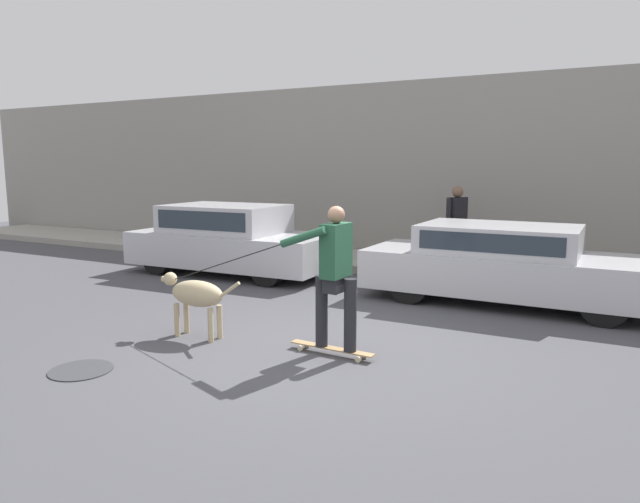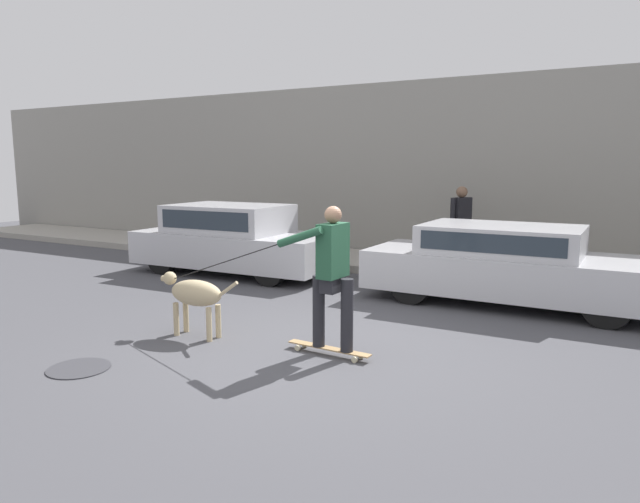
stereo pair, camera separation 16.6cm
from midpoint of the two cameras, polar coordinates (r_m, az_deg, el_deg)
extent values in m
plane|color=#47474C|center=(6.71, 0.91, -10.16)|extent=(36.00, 36.00, 0.00)
cube|color=gray|center=(12.86, 15.85, 7.65)|extent=(32.00, 0.30, 4.01)
cube|color=#A39E93|center=(11.85, 14.06, -1.73)|extent=(30.00, 2.14, 0.16)
cylinder|color=black|center=(11.55, -0.62, -0.57)|extent=(0.62, 0.22, 0.62)
cylinder|color=black|center=(10.26, -4.58, -1.78)|extent=(0.62, 0.22, 0.62)
cylinder|color=black|center=(12.92, -10.63, 0.27)|extent=(0.62, 0.22, 0.62)
cylinder|color=black|center=(11.78, -15.14, -0.69)|extent=(0.62, 0.22, 0.62)
cube|color=#BCBCC1|center=(11.54, -7.97, 0.33)|extent=(4.16, 1.89, 0.64)
cube|color=#BCBCC1|center=(11.57, -8.70, 3.30)|extent=(2.34, 1.65, 0.55)
cube|color=#28333D|center=(10.94, -11.14, 3.07)|extent=(2.01, 0.08, 0.35)
cylinder|color=black|center=(9.98, 27.61, -2.97)|extent=(0.64, 0.20, 0.64)
cylinder|color=black|center=(8.56, 27.26, -4.74)|extent=(0.64, 0.20, 0.64)
cylinder|color=black|center=(10.42, 12.30, -1.72)|extent=(0.64, 0.20, 0.64)
cylinder|color=black|center=(9.07, 9.58, -3.18)|extent=(0.64, 0.20, 0.64)
cube|color=#BCBCC1|center=(9.37, 19.09, -2.06)|extent=(4.45, 1.71, 0.61)
cube|color=#BCBCC1|center=(9.33, 18.17, 1.18)|extent=(2.37, 1.53, 0.43)
cube|color=#28333D|center=(8.58, 17.17, 0.75)|extent=(2.08, 0.02, 0.28)
cylinder|color=tan|center=(7.53, -13.56, -6.60)|extent=(0.07, 0.07, 0.43)
cylinder|color=tan|center=(7.66, -12.66, -6.30)|extent=(0.07, 0.07, 0.43)
cylinder|color=tan|center=(7.19, -10.38, -7.21)|extent=(0.07, 0.07, 0.43)
cylinder|color=tan|center=(7.33, -9.49, -6.88)|extent=(0.07, 0.07, 0.43)
ellipsoid|color=tan|center=(7.34, -11.64, -4.08)|extent=(0.76, 0.34, 0.33)
sphere|color=tan|center=(7.59, -14.18, -2.61)|extent=(0.17, 0.17, 0.17)
cylinder|color=tan|center=(7.64, -14.60, -2.64)|extent=(0.10, 0.08, 0.08)
cylinder|color=tan|center=(7.01, -8.53, -3.76)|extent=(0.30, 0.05, 0.23)
cylinder|color=beige|center=(6.78, -1.54, -9.62)|extent=(0.07, 0.03, 0.07)
cylinder|color=beige|center=(6.90, -0.84, -9.29)|extent=(0.07, 0.03, 0.07)
cylinder|color=beige|center=(6.41, 4.23, -10.74)|extent=(0.07, 0.03, 0.07)
cylinder|color=beige|center=(6.54, 4.86, -10.36)|extent=(0.07, 0.03, 0.07)
cube|color=#A88456|center=(6.64, 1.60, -9.65)|extent=(1.06, 0.18, 0.02)
cylinder|color=#232328|center=(6.58, 0.62, -5.96)|extent=(0.14, 0.14, 0.83)
cylinder|color=#232328|center=(6.40, 3.46, -6.40)|extent=(0.14, 0.14, 0.83)
cube|color=#232328|center=(6.41, 2.03, -3.31)|extent=(0.19, 0.33, 0.17)
cube|color=#235138|center=(6.35, 2.05, 0.10)|extent=(0.22, 0.42, 0.61)
sphere|color=#997056|center=(6.30, 2.07, 3.70)|extent=(0.19, 0.19, 0.19)
cylinder|color=#235138|center=(6.56, 3.14, 0.09)|extent=(0.09, 0.09, 0.58)
cylinder|color=#235138|center=(6.25, -1.28, 1.46)|extent=(0.58, 0.10, 0.27)
cylinder|color=black|center=(6.97, -9.21, -1.17)|extent=(1.73, 0.05, 0.61)
cylinder|color=brown|center=(11.82, 14.45, 0.56)|extent=(0.15, 0.15, 0.79)
cylinder|color=brown|center=(11.69, 13.96, 0.49)|extent=(0.15, 0.15, 0.79)
cube|color=black|center=(11.68, 14.33, 3.84)|extent=(0.35, 0.47, 0.58)
cylinder|color=black|center=(11.89, 15.08, 3.96)|extent=(0.09, 0.09, 0.55)
cylinder|color=black|center=(11.48, 13.56, 3.86)|extent=(0.09, 0.09, 0.55)
sphere|color=brown|center=(11.66, 14.41, 5.79)|extent=(0.22, 0.22, 0.22)
cube|color=black|center=(11.92, 15.01, 2.02)|extent=(0.20, 0.30, 0.26)
cylinder|color=#38383D|center=(6.71, -22.31, -10.76)|extent=(0.66, 0.66, 0.01)
cylinder|color=gold|center=(10.88, 7.28, -1.33)|extent=(0.17, 0.17, 0.58)
sphere|color=gold|center=(10.82, 7.32, 0.40)|extent=(0.18, 0.18, 0.18)
camera|label=1|loc=(0.08, -89.41, 0.09)|focal=32.00mm
camera|label=2|loc=(0.08, 90.59, -0.09)|focal=32.00mm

